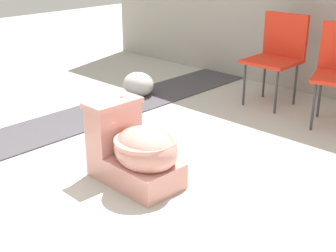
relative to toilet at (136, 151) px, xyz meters
The scene contains 5 objects.
ground_plane 0.34m from the toilet, 81.76° to the right, with size 14.00×14.00×0.00m, color #B7B2A8.
gravel_strip 1.23m from the toilet, 168.45° to the left, with size 0.56×8.00×0.01m, color #423F44.
toilet is the anchor object (origin of this frame).
folding_chair_left 2.03m from the toilet, 96.08° to the left, with size 0.44×0.44×0.83m.
boulder_near 1.79m from the toilet, 136.55° to the left, with size 0.32×0.28×0.24m, color #B7B2AD.
Camera 1 is at (1.96, -1.54, 1.46)m, focal length 50.00 mm.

